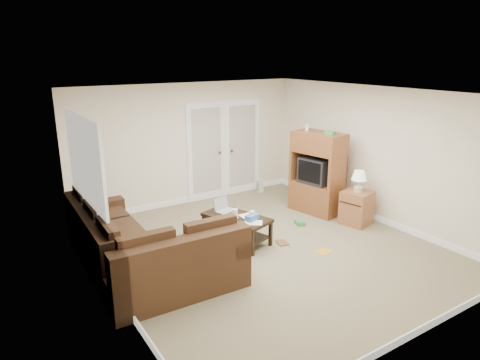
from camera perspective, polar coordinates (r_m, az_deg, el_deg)
floor at (r=7.08m, az=3.43°, el=-9.09°), size 5.50×5.50×0.00m
ceiling at (r=6.40m, az=3.82°, el=11.51°), size 5.00×5.50×0.02m
wall_left at (r=5.59m, az=-17.57°, el=-3.14°), size 0.02×5.50×2.50m
wall_right at (r=8.32m, az=17.68°, el=3.21°), size 0.02×5.50×2.50m
wall_back at (r=8.93m, az=-6.89°, el=4.76°), size 5.00×0.02×2.50m
wall_front at (r=4.83m, az=23.41°, el=-6.92°), size 5.00×0.02×2.50m
baseboards at (r=7.05m, az=3.44°, el=-8.73°), size 5.00×5.50×0.10m
french_doors at (r=9.34m, az=-2.05°, el=4.04°), size 1.80×0.05×2.13m
window_left at (r=6.45m, az=-19.91°, el=2.02°), size 0.05×1.92×1.42m
sectional_sofa at (r=6.34m, az=-13.41°, el=-9.32°), size 1.92×2.88×0.88m
coffee_table at (r=7.21m, az=-0.53°, el=-6.34°), size 0.88×1.25×0.77m
tv_armoire at (r=8.53m, az=10.25°, el=1.00°), size 0.72×1.08×1.72m
side_cabinet at (r=8.19m, az=15.30°, el=-3.22°), size 0.59×0.59×1.02m
space_heater at (r=9.76m, az=2.70°, el=-0.77°), size 0.13×0.11×0.31m
floor_magazine at (r=7.08m, az=11.14°, el=-9.35°), size 0.30×0.26×0.01m
floor_greenbox at (r=8.04m, az=7.98°, el=-5.66°), size 0.20×0.23×0.08m
floor_book at (r=7.25m, az=5.03°, el=-8.40°), size 0.23×0.27×0.02m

